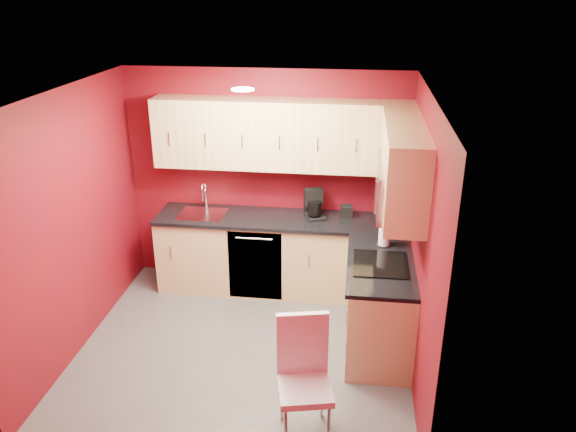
% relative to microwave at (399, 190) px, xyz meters
% --- Properties ---
extents(floor, '(3.20, 3.20, 0.00)m').
position_rel_microwave_xyz_m(floor, '(-1.39, -0.20, -1.66)').
color(floor, '#4E4B49').
rests_on(floor, ground).
extents(ceiling, '(3.20, 3.20, 0.00)m').
position_rel_microwave_xyz_m(ceiling, '(-1.39, -0.20, 0.84)').
color(ceiling, white).
rests_on(ceiling, wall_back).
extents(wall_back, '(3.20, 0.00, 3.20)m').
position_rel_microwave_xyz_m(wall_back, '(-1.39, 1.30, -0.41)').
color(wall_back, '#64090C').
rests_on(wall_back, floor).
extents(wall_front, '(3.20, 0.00, 3.20)m').
position_rel_microwave_xyz_m(wall_front, '(-1.39, -1.70, -0.41)').
color(wall_front, '#64090C').
rests_on(wall_front, floor).
extents(wall_left, '(0.00, 3.00, 3.00)m').
position_rel_microwave_xyz_m(wall_left, '(-2.99, -0.20, -0.41)').
color(wall_left, '#64090C').
rests_on(wall_left, floor).
extents(wall_right, '(0.00, 3.00, 3.00)m').
position_rel_microwave_xyz_m(wall_right, '(0.21, -0.20, -0.41)').
color(wall_right, '#64090C').
rests_on(wall_right, floor).
extents(base_cabinets_back, '(2.80, 0.60, 0.87)m').
position_rel_microwave_xyz_m(base_cabinets_back, '(-1.19, 1.00, -1.22)').
color(base_cabinets_back, tan).
rests_on(base_cabinets_back, floor).
extents(base_cabinets_right, '(0.60, 1.30, 0.87)m').
position_rel_microwave_xyz_m(base_cabinets_right, '(-0.09, 0.05, -1.22)').
color(base_cabinets_right, tan).
rests_on(base_cabinets_right, floor).
extents(countertop_back, '(2.80, 0.63, 0.04)m').
position_rel_microwave_xyz_m(countertop_back, '(-1.19, 0.99, -0.77)').
color(countertop_back, black).
rests_on(countertop_back, base_cabinets_back).
extents(countertop_right, '(0.63, 1.27, 0.04)m').
position_rel_microwave_xyz_m(countertop_right, '(-0.11, 0.04, -0.77)').
color(countertop_right, black).
rests_on(countertop_right, base_cabinets_right).
extents(upper_cabinets_back, '(2.80, 0.35, 0.75)m').
position_rel_microwave_xyz_m(upper_cabinets_back, '(-1.19, 1.13, 0.17)').
color(upper_cabinets_back, '#D8BA7A').
rests_on(upper_cabinets_back, wall_back).
extents(upper_cabinets_right, '(0.35, 1.55, 0.75)m').
position_rel_microwave_xyz_m(upper_cabinets_right, '(0.03, 0.24, 0.23)').
color(upper_cabinets_right, '#D8BA7A').
rests_on(upper_cabinets_right, wall_right).
extents(microwave, '(0.42, 0.76, 0.42)m').
position_rel_microwave_xyz_m(microwave, '(0.00, 0.00, 0.00)').
color(microwave, silver).
rests_on(microwave, upper_cabinets_right).
extents(cooktop, '(0.50, 0.55, 0.01)m').
position_rel_microwave_xyz_m(cooktop, '(-0.11, 0.00, -0.74)').
color(cooktop, black).
rests_on(cooktop, countertop_right).
extents(sink, '(0.52, 0.42, 0.35)m').
position_rel_microwave_xyz_m(sink, '(-2.09, 1.00, -0.72)').
color(sink, silver).
rests_on(sink, countertop_back).
extents(dishwasher_front, '(0.60, 0.02, 0.82)m').
position_rel_microwave_xyz_m(dishwasher_front, '(-1.44, 0.71, -1.22)').
color(dishwasher_front, black).
rests_on(dishwasher_front, base_cabinets_back).
extents(downlight, '(0.20, 0.20, 0.01)m').
position_rel_microwave_xyz_m(downlight, '(-1.39, 0.10, 0.82)').
color(downlight, white).
rests_on(downlight, ceiling).
extents(coffee_maker, '(0.28, 0.32, 0.32)m').
position_rel_microwave_xyz_m(coffee_maker, '(-0.81, 1.03, -0.59)').
color(coffee_maker, black).
rests_on(coffee_maker, countertop_back).
extents(napkin_holder, '(0.14, 0.14, 0.13)m').
position_rel_microwave_xyz_m(napkin_holder, '(-0.46, 1.11, -0.68)').
color(napkin_holder, black).
rests_on(napkin_holder, countertop_back).
extents(paper_towel, '(0.16, 0.16, 0.26)m').
position_rel_microwave_xyz_m(paper_towel, '(-0.07, 0.42, -0.62)').
color(paper_towel, white).
rests_on(paper_towel, countertop_right).
extents(dining_chair, '(0.49, 0.50, 1.01)m').
position_rel_microwave_xyz_m(dining_chair, '(-0.69, -1.25, -1.16)').
color(dining_chair, silver).
rests_on(dining_chair, floor).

